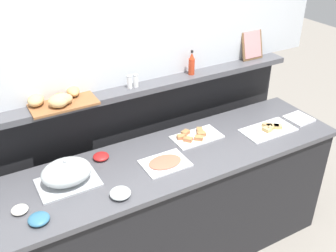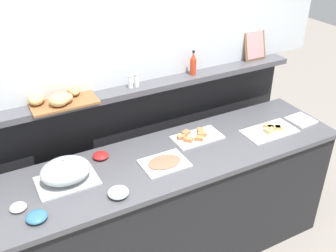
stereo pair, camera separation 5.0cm
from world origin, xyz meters
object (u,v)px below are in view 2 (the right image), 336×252
(hot_sauce_bottle, at_px, (193,64))
(framed_picture, at_px, (255,45))
(cold_cuts_platter, at_px, (164,163))
(bread_basket, at_px, (60,98))
(condiment_bowl_teal, at_px, (101,156))
(sandwich_platter_rear, at_px, (270,130))
(napkin_stack, at_px, (301,120))
(serving_cloche, at_px, (66,172))
(sandwich_platter_side, at_px, (196,137))
(salt_shaker, at_px, (130,82))
(pepper_shaker, at_px, (137,80))
(glass_bowl_large, at_px, (118,193))
(condiment_bowl_cream, at_px, (37,217))
(condiment_bowl_dark, at_px, (18,207))

(hot_sauce_bottle, xyz_separation_m, framed_picture, (0.57, 0.04, 0.04))
(cold_cuts_platter, bearing_deg, bread_basket, 136.56)
(cold_cuts_platter, height_order, hot_sauce_bottle, hot_sauce_bottle)
(condiment_bowl_teal, xyz_separation_m, hot_sauce_bottle, (0.79, 0.22, 0.39))
(sandwich_platter_rear, bearing_deg, condiment_bowl_teal, 167.67)
(napkin_stack, bearing_deg, bread_basket, 164.33)
(serving_cloche, relative_size, condiment_bowl_teal, 3.39)
(sandwich_platter_side, relative_size, salt_shaker, 3.85)
(condiment_bowl_teal, height_order, framed_picture, framed_picture)
(condiment_bowl_teal, height_order, salt_shaker, salt_shaker)
(sandwich_platter_side, bearing_deg, pepper_shaker, 133.98)
(sandwich_platter_rear, distance_m, glass_bowl_large, 1.19)
(hot_sauce_bottle, bearing_deg, glass_bowl_large, -143.85)
(condiment_bowl_cream, relative_size, hot_sauce_bottle, 0.62)
(serving_cloche, bearing_deg, condiment_bowl_teal, 28.69)
(serving_cloche, bearing_deg, framed_picture, 13.75)
(napkin_stack, bearing_deg, condiment_bowl_teal, 170.50)
(sandwich_platter_rear, bearing_deg, condiment_bowl_dark, 179.80)
(glass_bowl_large, distance_m, condiment_bowl_teal, 0.39)
(sandwich_platter_side, bearing_deg, serving_cloche, -176.29)
(salt_shaker, bearing_deg, condiment_bowl_dark, -151.49)
(bread_basket, bearing_deg, napkin_stack, -15.67)
(pepper_shaker, bearing_deg, glass_bowl_large, -123.09)
(cold_cuts_platter, xyz_separation_m, condiment_bowl_dark, (-0.86, -0.00, 0.01))
(condiment_bowl_teal, bearing_deg, condiment_bowl_cream, -142.10)
(framed_picture, bearing_deg, glass_bowl_large, -155.24)
(cold_cuts_platter, xyz_separation_m, hot_sauce_bottle, (0.47, 0.46, 0.39))
(bread_basket, bearing_deg, pepper_shaker, 1.26)
(napkin_stack, relative_size, salt_shaker, 1.95)
(napkin_stack, bearing_deg, glass_bowl_large, -174.37)
(sandwich_platter_side, distance_m, cold_cuts_platter, 0.36)
(sandwich_platter_side, distance_m, condiment_bowl_cream, 1.15)
(napkin_stack, bearing_deg, serving_cloche, 176.49)
(sandwich_platter_rear, bearing_deg, serving_cloche, 175.38)
(sandwich_platter_side, relative_size, cold_cuts_platter, 1.20)
(condiment_bowl_dark, bearing_deg, framed_picture, 14.80)
(sandwich_platter_side, relative_size, condiment_bowl_cream, 3.06)
(cold_cuts_platter, relative_size, serving_cloche, 0.82)
(sandwich_platter_side, relative_size, condiment_bowl_teal, 3.35)
(sandwich_platter_side, xyz_separation_m, serving_cloche, (-0.90, -0.06, 0.06))
(condiment_bowl_dark, bearing_deg, condiment_bowl_teal, 24.44)
(sandwich_platter_rear, relative_size, napkin_stack, 2.23)
(cold_cuts_platter, xyz_separation_m, napkin_stack, (1.13, 0.00, -0.00))
(serving_cloche, height_order, napkin_stack, serving_cloche)
(hot_sauce_bottle, distance_m, pepper_shaker, 0.43)
(glass_bowl_large, xyz_separation_m, framed_picture, (1.40, 0.65, 0.42))
(condiment_bowl_teal, relative_size, hot_sauce_bottle, 0.57)
(condiment_bowl_teal, bearing_deg, sandwich_platter_side, -7.03)
(condiment_bowl_teal, height_order, hot_sauce_bottle, hot_sauce_bottle)
(pepper_shaker, bearing_deg, cold_cuts_platter, -94.62)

